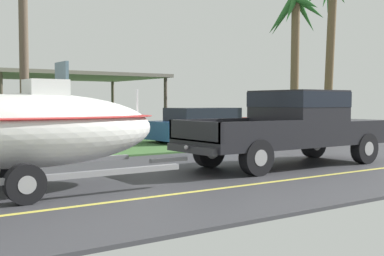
{
  "coord_description": "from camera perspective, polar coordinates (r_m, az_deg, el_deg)",
  "views": [
    {
      "loc": [
        -10.09,
        -9.06,
        1.6
      ],
      "look_at": [
        -3.47,
        0.43,
        1.0
      ],
      "focal_mm": 46.92,
      "sensor_mm": 36.0,
      "label": 1
    }
  ],
  "objects": [
    {
      "name": "ground",
      "position": [
        20.21,
        -4.85,
        -1.63
      ],
      "size": [
        36.0,
        22.0,
        0.11
      ],
      "color": "#38383D"
    },
    {
      "name": "pickup_truck_towing",
      "position": [
        13.07,
        11.81,
        0.49
      ],
      "size": [
        5.97,
        2.02,
        1.9
      ],
      "color": "black",
      "rests_on": "ground"
    },
    {
      "name": "boat_on_trailer",
      "position": [
        9.38,
        -17.67,
        -0.19
      ],
      "size": [
        5.94,
        2.38,
        2.34
      ],
      "color": "gray",
      "rests_on": "ground"
    },
    {
      "name": "parked_sedan_near",
      "position": [
        19.78,
        1.61,
        0.27
      ],
      "size": [
        4.72,
        1.85,
        1.38
      ],
      "color": "#234C89",
      "rests_on": "ground"
    },
    {
      "name": "parked_sedan_far",
      "position": [
        24.88,
        10.91,
        0.77
      ],
      "size": [
        4.76,
        1.85,
        1.38
      ],
      "color": "#B21E19",
      "rests_on": "ground"
    },
    {
      "name": "carport_awning",
      "position": [
        21.65,
        -14.03,
        5.62
      ],
      "size": [
        7.09,
        5.46,
        2.76
      ],
      "color": "#4C4238",
      "rests_on": "ground"
    },
    {
      "name": "palm_tree_near_right",
      "position": [
        21.15,
        11.68,
        11.16
      ],
      "size": [
        2.28,
        2.86,
        6.14
      ],
      "color": "brown",
      "rests_on": "ground"
    },
    {
      "name": "palm_tree_mid",
      "position": [
        23.32,
        15.46,
        12.3
      ],
      "size": [
        2.88,
        2.67,
        7.24
      ],
      "color": "brown",
      "rests_on": "ground"
    },
    {
      "name": "utility_pole",
      "position": [
        14.27,
        -18.65,
        12.65
      ],
      "size": [
        0.24,
        1.8,
        7.78
      ],
      "color": "brown",
      "rests_on": "ground"
    }
  ]
}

